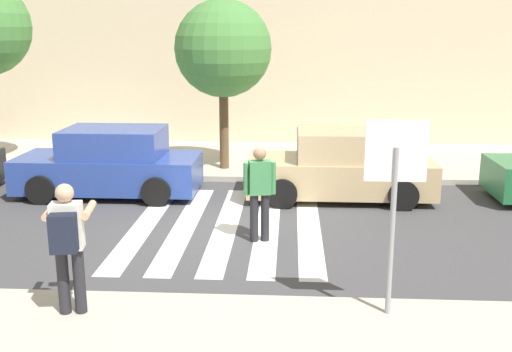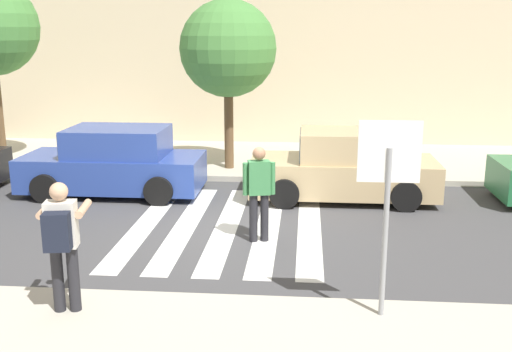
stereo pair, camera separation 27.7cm
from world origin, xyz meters
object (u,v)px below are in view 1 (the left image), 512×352
parked_car_tan (342,167)px  street_tree_center (223,49)px  photographer_with_backpack (67,238)px  stop_sign (395,175)px  pedestrian_crossing (260,189)px  parked_car_blue (111,164)px

parked_car_tan → street_tree_center: 4.45m
photographer_with_backpack → parked_car_tan: size_ratio=0.42×
stop_sign → photographer_with_backpack: (-4.06, -0.27, -0.80)m
pedestrian_crossing → parked_car_blue: 4.63m
pedestrian_crossing → street_tree_center: (-1.21, 5.21, 2.25)m
stop_sign → parked_car_tan: (-0.13, 5.92, -1.25)m
parked_car_blue → pedestrian_crossing: bearing=-39.4°
photographer_with_backpack → parked_car_tan: bearing=57.5°
stop_sign → pedestrian_crossing: bearing=121.4°
parked_car_blue → street_tree_center: (2.36, 2.28, 2.50)m
parked_car_blue → street_tree_center: 4.13m
parked_car_blue → parked_car_tan: 5.26m
stop_sign → street_tree_center: bearing=110.3°
stop_sign → photographer_with_backpack: size_ratio=1.46×
stop_sign → street_tree_center: (-3.03, 8.19, 1.26)m
parked_car_tan → street_tree_center: bearing=141.8°
parked_car_tan → street_tree_center: size_ratio=0.94×
stop_sign → street_tree_center: size_ratio=0.58×
photographer_with_backpack → pedestrian_crossing: size_ratio=1.00×
parked_car_blue → parked_car_tan: size_ratio=1.00×
stop_sign → pedestrian_crossing: 3.64m
photographer_with_backpack → street_tree_center: (1.03, 8.46, 2.06)m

